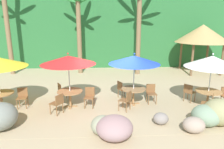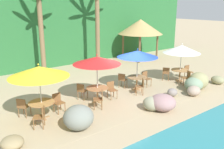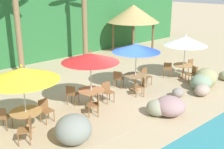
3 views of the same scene
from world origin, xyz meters
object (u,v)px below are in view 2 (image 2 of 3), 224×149
object	(u,v)px
dining_table_red	(97,90)
chair_white_left	(187,77)
chair_blue_seaward	(146,78)
dining_table_white	(180,72)
dining_table_yellow	(42,105)
chair_blue_inland	(122,79)
palapa_hut	(140,27)
chair_red_left	(100,98)
dining_table_blue	(137,79)
palm_tree_second	(40,20)
chair_blue_left	(141,85)
chair_yellow_left	(41,116)
chair_white_inland	(166,73)
chair_red_seaward	(111,89)
umbrella_yellow	(39,71)
umbrella_red	(97,60)
palm_tree_third	(98,7)
chair_yellow_seaward	(58,101)
chair_yellow_inland	(23,106)
chair_red_inland	(82,90)
umbrella_blue	(138,54)
chair_white_seaward	(188,71)
umbrella_white	(182,49)

from	to	relation	value
dining_table_red	chair_white_left	xyz separation A→B (m)	(5.72, -1.09, -0.10)
chair_blue_seaward	dining_table_white	bearing A→B (deg)	-14.46
dining_table_yellow	chair_blue_inland	world-z (taller)	chair_blue_inland
palapa_hut	chair_red_left	bearing A→B (deg)	-143.07
dining_table_red	dining_table_blue	distance (m)	2.84
dining_table_white	palapa_hut	distance (m)	7.18
chair_red_left	palm_tree_second	distance (m)	7.71
chair_blue_left	chair_white_left	distance (m)	3.33
palm_tree_second	chair_yellow_left	bearing A→B (deg)	-113.71
chair_white_inland	chair_white_left	xyz separation A→B (m)	(0.26, -1.39, 0.00)
dining_table_red	chair_white_inland	size ratio (longest dim) A/B	1.26
chair_blue_inland	chair_white_inland	size ratio (longest dim) A/B	1.00
chair_red_seaward	umbrella_yellow	bearing A→B (deg)	-178.61
umbrella_red	chair_red_left	xyz separation A→B (m)	(-0.39, -0.76, -1.61)
chair_red_left	palapa_hut	bearing A→B (deg)	36.93
palm_tree_third	dining_table_red	bearing A→B (deg)	-124.97
chair_yellow_seaward	chair_red_left	bearing A→B (deg)	-26.19
chair_blue_seaward	chair_white_left	distance (m)	2.47
dining_table_blue	chair_blue_left	distance (m)	0.86
umbrella_yellow	chair_yellow_inland	xyz separation A→B (m)	(-0.60, 0.61, -1.57)
dining_table_red	chair_red_inland	distance (m)	0.86
chair_yellow_left	umbrella_blue	world-z (taller)	umbrella_blue
palm_tree_third	palapa_hut	world-z (taller)	palm_tree_third
chair_blue_left	chair_white_inland	size ratio (longest dim) A/B	1.00
chair_blue_seaward	chair_white_left	world-z (taller)	same
chair_blue_seaward	palm_tree_second	xyz separation A→B (m)	(-3.83, 5.94, 3.20)
chair_white_seaward	chair_yellow_inland	bearing A→B (deg)	175.70
dining_table_red	chair_yellow_inland	bearing A→B (deg)	171.96
chair_red_inland	chair_blue_inland	bearing A→B (deg)	4.00
dining_table_red	chair_white_left	bearing A→B (deg)	-10.80
chair_blue_inland	chair_white_left	xyz separation A→B (m)	(3.36, -2.00, 0.00)
chair_yellow_inland	chair_red_inland	distance (m)	3.05
dining_table_white	umbrella_yellow	bearing A→B (deg)	178.75
dining_table_yellow	chair_yellow_seaward	size ratio (longest dim) A/B	1.26
dining_table_red	palm_tree_third	size ratio (longest dim) A/B	0.17
dining_table_yellow	umbrella_white	world-z (taller)	umbrella_white
umbrella_red	chair_white_seaward	bearing A→B (deg)	-2.39
dining_table_red	dining_table_blue	bearing A→B (deg)	3.81
chair_blue_inland	chair_white_inland	xyz separation A→B (m)	(3.10, -0.61, 0.00)
chair_blue_seaward	palm_tree_second	distance (m)	7.76
chair_red_left	chair_white_seaward	world-z (taller)	same
chair_blue_left	palm_tree_second	size ratio (longest dim) A/B	0.16
chair_yellow_inland	dining_table_blue	xyz separation A→B (m)	(6.36, -0.31, 0.10)
chair_white_seaward	chair_white_left	size ratio (longest dim) A/B	1.00
umbrella_yellow	dining_table_red	distance (m)	3.27
umbrella_red	dining_table_white	world-z (taller)	umbrella_red
dining_table_blue	chair_blue_left	xyz separation A→B (m)	(-0.40, -0.75, -0.10)
chair_red_seaward	dining_table_blue	xyz separation A→B (m)	(1.98, 0.21, 0.10)
chair_yellow_inland	dining_table_white	bearing A→B (deg)	-4.81
chair_yellow_seaward	palm_tree_third	distance (m)	9.22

